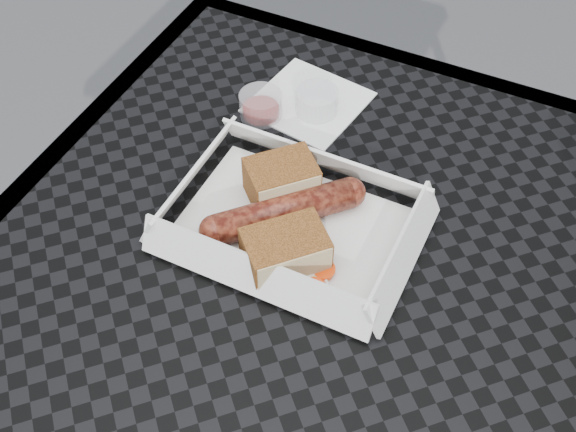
# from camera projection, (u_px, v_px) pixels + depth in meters

# --- Properties ---
(patio_table) EXTENTS (0.80, 0.80, 0.74)m
(patio_table) POSITION_uv_depth(u_px,v_px,m) (351.00, 361.00, 0.72)
(patio_table) COLOR black
(patio_table) RESTS_ON ground
(food_tray) EXTENTS (0.22, 0.15, 0.00)m
(food_tray) POSITION_uv_depth(u_px,v_px,m) (292.00, 227.00, 0.73)
(food_tray) COLOR white
(food_tray) RESTS_ON patio_table
(bratwurst) EXTENTS (0.13, 0.14, 0.03)m
(bratwurst) POSITION_uv_depth(u_px,v_px,m) (284.00, 211.00, 0.72)
(bratwurst) COLOR maroon
(bratwurst) RESTS_ON food_tray
(bread_near) EXTENTS (0.08, 0.08, 0.04)m
(bread_near) POSITION_uv_depth(u_px,v_px,m) (282.00, 180.00, 0.74)
(bread_near) COLOR brown
(bread_near) RESTS_ON food_tray
(bread_far) EXTENTS (0.09, 0.09, 0.04)m
(bread_far) POSITION_uv_depth(u_px,v_px,m) (285.00, 250.00, 0.69)
(bread_far) COLOR brown
(bread_far) RESTS_ON food_tray
(veg_garnish) EXTENTS (0.03, 0.03, 0.00)m
(veg_garnish) POSITION_uv_depth(u_px,v_px,m) (312.00, 278.00, 0.69)
(veg_garnish) COLOR #FE410B
(veg_garnish) RESTS_ON food_tray
(napkin) EXTENTS (0.14, 0.14, 0.00)m
(napkin) POSITION_uv_depth(u_px,v_px,m) (309.00, 102.00, 0.86)
(napkin) COLOR white
(napkin) RESTS_ON patio_table
(condiment_cup_sauce) EXTENTS (0.05, 0.05, 0.03)m
(condiment_cup_sauce) POSITION_uv_depth(u_px,v_px,m) (261.00, 105.00, 0.83)
(condiment_cup_sauce) COLOR maroon
(condiment_cup_sauce) RESTS_ON patio_table
(condiment_cup_empty) EXTENTS (0.05, 0.05, 0.03)m
(condiment_cup_empty) POSITION_uv_depth(u_px,v_px,m) (317.00, 102.00, 0.84)
(condiment_cup_empty) COLOR silver
(condiment_cup_empty) RESTS_ON patio_table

